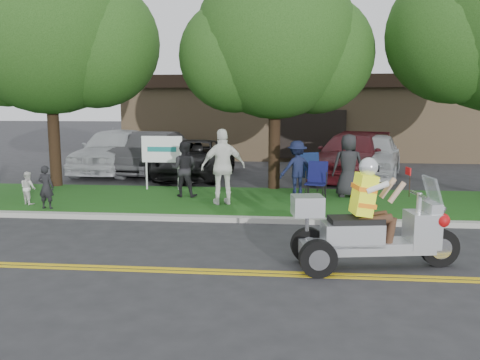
# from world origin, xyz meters

# --- Properties ---
(ground) EXTENTS (120.00, 120.00, 0.00)m
(ground) POSITION_xyz_m (0.00, 0.00, 0.00)
(ground) COLOR #28282B
(ground) RESTS_ON ground
(centerline_near) EXTENTS (60.00, 0.10, 0.01)m
(centerline_near) POSITION_xyz_m (0.00, -0.58, 0.01)
(centerline_near) COLOR gold
(centerline_near) RESTS_ON ground
(centerline_far) EXTENTS (60.00, 0.10, 0.01)m
(centerline_far) POSITION_xyz_m (0.00, -0.42, 0.01)
(centerline_far) COLOR gold
(centerline_far) RESTS_ON ground
(curb) EXTENTS (60.00, 0.25, 0.12)m
(curb) POSITION_xyz_m (0.00, 3.05, 0.06)
(curb) COLOR #A8A89E
(curb) RESTS_ON ground
(grass_verge) EXTENTS (60.00, 4.00, 0.10)m
(grass_verge) POSITION_xyz_m (0.00, 5.20, 0.06)
(grass_verge) COLOR #215416
(grass_verge) RESTS_ON ground
(commercial_building) EXTENTS (18.00, 8.20, 4.00)m
(commercial_building) POSITION_xyz_m (2.00, 18.98, 2.01)
(commercial_building) COLOR #9E7F5B
(commercial_building) RESTS_ON ground
(tree_left) EXTENTS (6.62, 5.40, 7.78)m
(tree_left) POSITION_xyz_m (-6.44, 7.03, 4.85)
(tree_left) COLOR #332114
(tree_left) RESTS_ON ground
(tree_mid) EXTENTS (5.88, 4.80, 7.05)m
(tree_mid) POSITION_xyz_m (0.55, 7.23, 4.43)
(tree_mid) COLOR #332114
(tree_mid) RESTS_ON ground
(business_sign) EXTENTS (1.25, 0.06, 1.75)m
(business_sign) POSITION_xyz_m (-2.90, 6.60, 1.26)
(business_sign) COLOR silver
(business_sign) RESTS_ON ground
(trike_scooter) EXTENTS (2.89, 1.13, 1.89)m
(trike_scooter) POSITION_xyz_m (2.32, -0.04, 0.66)
(trike_scooter) COLOR black
(trike_scooter) RESTS_ON ground
(lawn_chair_a) EXTENTS (0.67, 0.69, 1.04)m
(lawn_chair_a) POSITION_xyz_m (1.74, 5.53, 0.69)
(lawn_chair_a) COLOR black
(lawn_chair_a) RESTS_ON grass_verge
(lawn_chair_b) EXTENTS (0.81, 0.83, 1.18)m
(lawn_chair_b) POSITION_xyz_m (1.62, 6.52, 0.77)
(lawn_chair_b) COLOR black
(lawn_chair_b) RESTS_ON grass_verge
(spectator_adult_mid) EXTENTS (0.82, 0.67, 1.58)m
(spectator_adult_mid) POSITION_xyz_m (-2.00, 5.54, 0.90)
(spectator_adult_mid) COLOR black
(spectator_adult_mid) RESTS_ON grass_verge
(spectator_adult_right) EXTENTS (1.26, 0.86, 1.99)m
(spectator_adult_right) POSITION_xyz_m (-0.75, 4.56, 1.10)
(spectator_adult_right) COLOR white
(spectator_adult_right) RESTS_ON grass_verge
(spectator_chair_a) EXTENTS (1.17, 0.93, 1.58)m
(spectator_chair_a) POSITION_xyz_m (1.19, 6.04, 0.90)
(spectator_chair_a) COLOR #141938
(spectator_chair_a) RESTS_ON grass_verge
(spectator_chair_b) EXTENTS (0.91, 0.63, 1.79)m
(spectator_chair_b) POSITION_xyz_m (2.63, 5.96, 1.00)
(spectator_chair_b) COLOR black
(spectator_chair_b) RESTS_ON grass_verge
(child_left) EXTENTS (0.42, 0.29, 1.10)m
(child_left) POSITION_xyz_m (-5.14, 3.57, 0.66)
(child_left) COLOR black
(child_left) RESTS_ON grass_verge
(child_right) EXTENTS (0.53, 0.50, 0.87)m
(child_right) POSITION_xyz_m (-5.88, 4.06, 0.54)
(child_right) COLOR silver
(child_right) RESTS_ON grass_verge
(parked_car_far_left) EXTENTS (2.35, 5.33, 1.78)m
(parked_car_far_left) POSITION_xyz_m (-5.88, 10.81, 0.89)
(parked_car_far_left) COLOR silver
(parked_car_far_left) RESTS_ON ground
(parked_car_left) EXTENTS (2.33, 5.03, 1.60)m
(parked_car_left) POSITION_xyz_m (-4.49, 10.80, 0.80)
(parked_car_left) COLOR #333336
(parked_car_left) RESTS_ON ground
(parked_car_mid) EXTENTS (2.59, 5.08, 1.37)m
(parked_car_mid) POSITION_xyz_m (-2.50, 9.82, 0.69)
(parked_car_mid) COLOR black
(parked_car_mid) RESTS_ON ground
(parked_car_right) EXTENTS (3.91, 5.98, 1.61)m
(parked_car_right) POSITION_xyz_m (3.25, 10.36, 0.81)
(parked_car_right) COLOR #4E1218
(parked_car_right) RESTS_ON ground
(parked_car_far_right) EXTENTS (3.05, 5.18, 1.65)m
(parked_car_far_right) POSITION_xyz_m (4.00, 10.59, 0.83)
(parked_car_far_right) COLOR #B3B6BB
(parked_car_far_right) RESTS_ON ground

